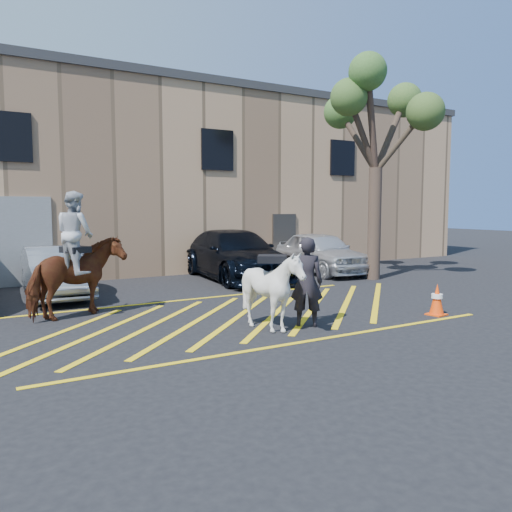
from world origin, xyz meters
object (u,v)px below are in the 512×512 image
car_white_suv (321,252)px  handler (306,282)px  tree (377,110)px  car_silver_sedan (55,272)px  saddled_white (272,290)px  car_blue_suv (235,255)px  mounted_bay (76,267)px  traffic_cone (437,299)px

car_white_suv → handler: handler is taller
tree → handler: bearing=-143.7°
car_silver_sedan → saddled_white: (3.14, -6.27, 0.13)m
handler → car_blue_suv: bearing=-70.0°
saddled_white → mounted_bay: bearing=133.9°
car_blue_suv → tree: bearing=-26.5°
car_blue_suv → car_white_suv: size_ratio=1.26×
car_blue_suv → handler: bearing=-101.5°
traffic_cone → car_silver_sedan: bearing=136.1°
car_blue_suv → mounted_bay: mounted_bay is taller
handler → tree: bearing=-107.8°
tree → car_blue_suv: bearing=149.2°
car_white_suv → handler: size_ratio=2.47×
car_silver_sedan → tree: tree is taller
handler → mounted_bay: size_ratio=0.66×
mounted_bay → traffic_cone: mounted_bay is taller
car_blue_suv → traffic_cone: size_ratio=7.92×
handler → saddled_white: bearing=34.5°
mounted_bay → car_silver_sedan: bearing=90.2°
car_white_suv → tree: bearing=-71.3°
mounted_bay → tree: (9.97, 1.16, 4.55)m
car_blue_suv → car_white_suv: 3.52m
traffic_cone → car_white_suv: bearing=73.0°
handler → car_white_suv: bearing=-93.6°
tree → car_silver_sedan: bearing=169.5°
car_silver_sedan → tree: 11.32m
car_silver_sedan → tree: (9.98, -1.86, 5.00)m
car_silver_sedan → handler: bearing=-57.1°
car_silver_sedan → car_blue_suv: bearing=6.2°
tree → saddled_white: bearing=-147.2°
car_silver_sedan → mounted_bay: (0.01, -3.02, 0.44)m
traffic_cone → tree: 7.86m
saddled_white → car_silver_sedan: bearing=116.6°
car_white_suv → traffic_cone: 7.61m
car_blue_suv → traffic_cone: car_blue_suv is taller
mounted_bay → traffic_cone: size_ratio=3.86×
car_white_suv → saddled_white: bearing=-129.1°
car_blue_suv → tree: size_ratio=0.79×
car_silver_sedan → saddled_white: saddled_white is taller
car_blue_suv → mounted_bay: (-5.89, -3.59, 0.30)m
car_silver_sedan → tree: size_ratio=0.58×
car_blue_suv → traffic_cone: 7.61m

